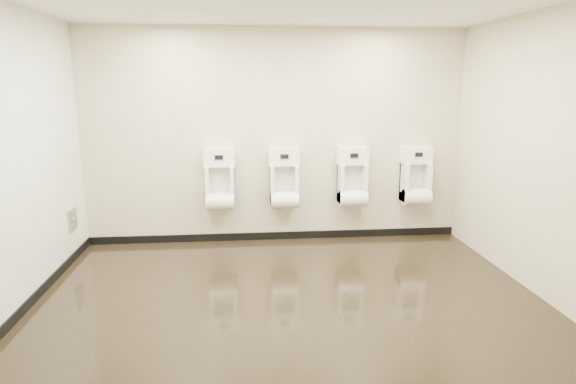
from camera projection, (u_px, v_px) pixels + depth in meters
name	position (u px, v px, depth m)	size (l,w,h in m)	color
ground	(288.00, 292.00, 4.93)	(5.00, 3.50, 0.00)	black
ceiling	(288.00, 2.00, 4.31)	(5.00, 3.50, 0.00)	silver
back_wall	(275.00, 137.00, 6.32)	(5.00, 0.02, 2.80)	beige
front_wall	(315.00, 199.00, 2.92)	(5.00, 0.02, 2.80)	beige
left_wall	(16.00, 161.00, 4.39)	(0.02, 3.50, 2.80)	beige
right_wall	(534.00, 153.00, 4.85)	(0.02, 3.50, 2.80)	beige
tile_overlay_left	(16.00, 161.00, 4.39)	(0.01, 3.50, 2.80)	white
skirting_back	(276.00, 236.00, 6.60)	(5.00, 0.02, 0.10)	black
skirting_left	(34.00, 298.00, 4.68)	(0.02, 3.50, 0.10)	black
access_panel	(72.00, 220.00, 5.75)	(0.04, 0.25, 0.25)	#9E9EA3
urinal_0	(220.00, 184.00, 6.24)	(0.42, 0.31, 0.77)	white
urinal_1	(284.00, 182.00, 6.32)	(0.42, 0.31, 0.77)	white
urinal_2	(352.00, 181.00, 6.41)	(0.42, 0.31, 0.77)	white
urinal_3	(416.00, 180.00, 6.49)	(0.42, 0.31, 0.77)	white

